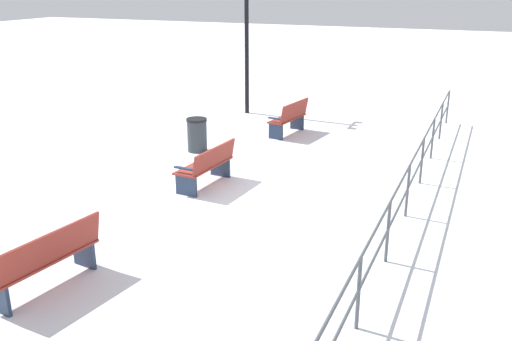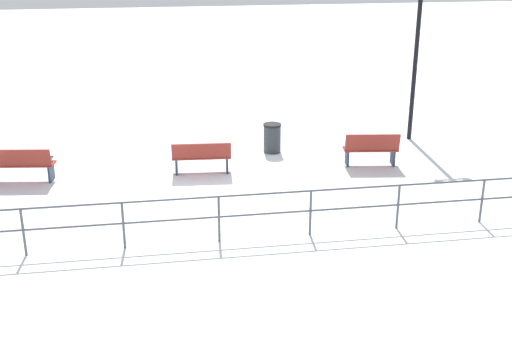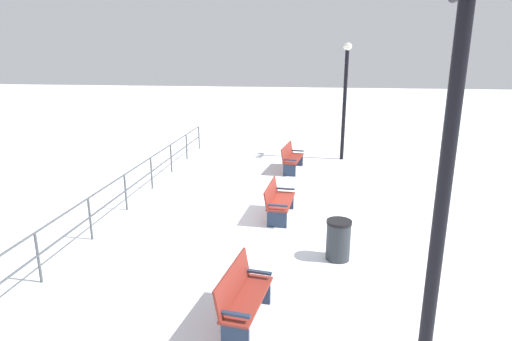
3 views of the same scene
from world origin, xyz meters
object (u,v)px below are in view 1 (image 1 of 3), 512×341
Objects in this scene: bench_nearest at (290,118)px; bench_third at (46,258)px; bench_second at (207,165)px; trash_bin at (197,135)px; lamppost_near at (247,13)px.

bench_nearest reaches higher than bench_third.
bench_second reaches higher than trash_bin.
bench_nearest is at bearing -87.89° from bench_second.
lamppost_near is 5.74× the size of trash_bin.
bench_third is 6.63m from trash_bin.
bench_third is at bearing 99.69° from lamppost_near.
bench_third is 11.21m from lamppost_near.
trash_bin is (1.54, 2.33, -0.06)m from bench_nearest.
lamppost_near is (1.93, -6.34, 2.58)m from bench_second.
lamppost_near is (2.10, -1.92, 2.55)m from bench_nearest.
bench_third is 2.05× the size of trash_bin.
trash_bin is at bearing -52.33° from bench_second.
trash_bin is at bearing 64.84° from bench_nearest.
bench_second is 4.42m from bench_third.
bench_second is at bearing 95.99° from bench_nearest.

